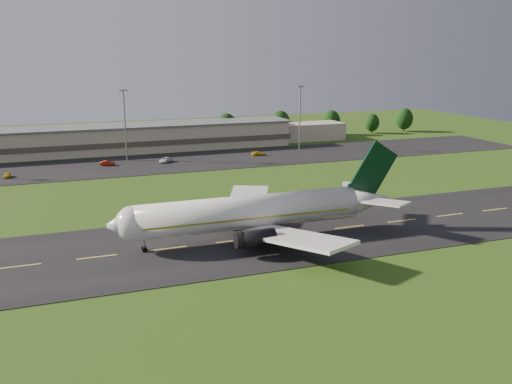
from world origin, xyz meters
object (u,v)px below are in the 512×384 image
object	(u,v)px
terminal	(123,139)
service_vehicle_c	(165,160)
service_vehicle_d	(258,153)
service_vehicle_a	(7,175)
light_mast_centre	(125,116)
service_vehicle_b	(107,163)
light_mast_east	(300,110)
airliner	(254,212)

from	to	relation	value
terminal	service_vehicle_c	xyz separation A→B (m)	(8.42, -23.37, -3.21)
terminal	service_vehicle_d	bearing A→B (deg)	-31.07
service_vehicle_a	service_vehicle_c	bearing A→B (deg)	10.78
light_mast_centre	service_vehicle_b	bearing A→B (deg)	-133.55
service_vehicle_d	light_mast_east	bearing A→B (deg)	-64.33
service_vehicle_c	service_vehicle_d	size ratio (longest dim) A/B	1.18
terminal	service_vehicle_a	world-z (taller)	terminal
service_vehicle_b	service_vehicle_d	xyz separation A→B (m)	(44.76, 0.35, -0.07)
service_vehicle_a	service_vehicle_b	bearing A→B (deg)	17.32
service_vehicle_a	service_vehicle_d	distance (m)	70.37
terminal	service_vehicle_b	size ratio (longest dim) A/B	35.45
light_mast_east	airliner	bearing A→B (deg)	-119.55
light_mast_centre	light_mast_east	bearing A→B (deg)	0.00
light_mast_east	service_vehicle_d	size ratio (longest dim) A/B	4.92
airliner	service_vehicle_a	size ratio (longest dim) A/B	14.97
service_vehicle_a	service_vehicle_b	world-z (taller)	service_vehicle_b
light_mast_centre	service_vehicle_c	xyz separation A→B (m)	(9.82, -7.19, -11.96)
service_vehicle_a	light_mast_centre	bearing A→B (deg)	25.26
light_mast_centre	service_vehicle_a	world-z (taller)	light_mast_centre
terminal	light_mast_east	distance (m)	56.67
service_vehicle_d	service_vehicle_b	bearing A→B (deg)	95.49
airliner	service_vehicle_a	xyz separation A→B (m)	(-41.12, 66.74, -3.98)
light_mast_centre	service_vehicle_a	distance (m)	36.22
light_mast_centre	airliner	bearing A→B (deg)	-83.13
service_vehicle_a	service_vehicle_d	size ratio (longest dim) A/B	0.83
airliner	terminal	xyz separation A→B (m)	(-8.24, 96.19, -0.67)
light_mast_east	service_vehicle_d	distance (m)	21.31
airliner	service_vehicle_d	world-z (taller)	airliner
terminal	light_mast_east	xyz separation A→B (m)	(53.60, -16.18, 8.75)
service_vehicle_b	service_vehicle_d	size ratio (longest dim) A/B	0.99
light_mast_east	light_mast_centre	bearing A→B (deg)	180.00
terminal	service_vehicle_c	size ratio (longest dim) A/B	29.71
service_vehicle_c	terminal	bearing A→B (deg)	149.99
terminal	service_vehicle_c	distance (m)	25.05
terminal	service_vehicle_b	distance (m)	24.19
service_vehicle_b	service_vehicle_d	world-z (taller)	service_vehicle_b
terminal	service_vehicle_c	bearing A→B (deg)	-70.19
airliner	light_mast_east	bearing A→B (deg)	60.97
service_vehicle_d	terminal	bearing A→B (deg)	63.98
service_vehicle_d	service_vehicle_c	bearing A→B (deg)	97.03
light_mast_east	service_vehicle_a	distance (m)	88.31
terminal	service_vehicle_c	world-z (taller)	terminal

